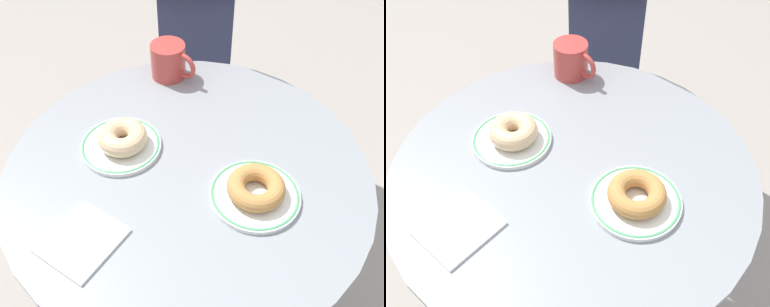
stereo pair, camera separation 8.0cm
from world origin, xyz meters
TOP-DOWN VIEW (x-y plane):
  - cafe_table at (0.00, 0.00)m, footprint 0.77×0.77m
  - plate_left at (-0.15, -0.02)m, footprint 0.17×0.17m
  - plate_right at (0.15, -0.01)m, footprint 0.18×0.18m
  - donut_glazed at (-0.15, -0.01)m, footprint 0.15×0.15m
  - donut_old_fashioned at (0.15, -0.01)m, footprint 0.16×0.16m
  - paper_napkin at (-0.08, -0.25)m, footprint 0.13×0.14m
  - coffee_mug at (-0.19, 0.26)m, footprint 0.13×0.09m

SIDE VIEW (x-z plane):
  - cafe_table at x=0.00m, z-range 0.11..0.81m
  - paper_napkin at x=-0.08m, z-range 0.71..0.71m
  - plate_left at x=-0.15m, z-range 0.71..0.72m
  - plate_right at x=0.15m, z-range 0.71..0.72m
  - donut_old_fashioned at x=0.15m, z-range 0.72..0.75m
  - donut_glazed at x=-0.15m, z-range 0.72..0.76m
  - coffee_mug at x=-0.19m, z-range 0.71..0.80m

